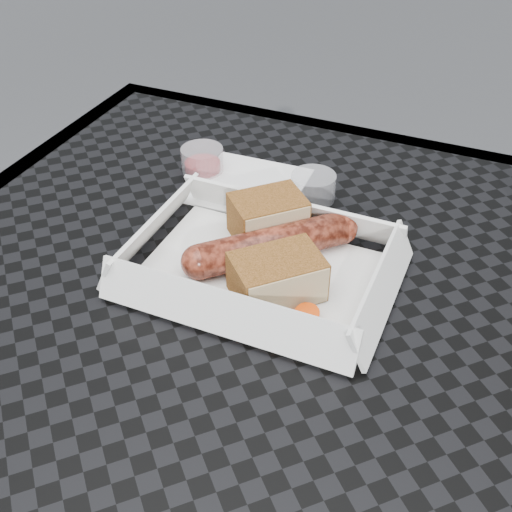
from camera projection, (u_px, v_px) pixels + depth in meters
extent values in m
cube|color=black|center=(274.00, 335.00, 0.56)|extent=(0.80, 0.80, 0.01)
cube|color=black|center=(384.00, 146.00, 0.85)|extent=(0.80, 0.03, 0.03)
cylinder|color=black|center=(164.00, 298.00, 1.16)|extent=(0.03, 0.03, 0.73)
cube|color=white|center=(260.00, 273.00, 0.62)|extent=(0.22, 0.15, 0.00)
cylinder|color=maroon|center=(272.00, 244.00, 0.62)|extent=(0.13, 0.13, 0.03)
sphere|color=maroon|center=(341.00, 228.00, 0.64)|extent=(0.03, 0.03, 0.03)
sphere|color=maroon|center=(199.00, 262.00, 0.60)|extent=(0.03, 0.03, 0.03)
cube|color=brown|center=(268.00, 217.00, 0.65)|extent=(0.09, 0.09, 0.04)
cube|color=brown|center=(277.00, 277.00, 0.58)|extent=(0.09, 0.09, 0.04)
cylinder|color=#EB450A|center=(294.00, 301.00, 0.58)|extent=(0.02, 0.02, 0.00)
torus|color=white|center=(300.00, 307.00, 0.57)|extent=(0.02, 0.02, 0.00)
cube|color=#B2D17F|center=(306.00, 303.00, 0.58)|extent=(0.02, 0.02, 0.00)
cube|color=white|center=(249.00, 186.00, 0.74)|extent=(0.12, 0.12, 0.00)
cylinder|color=maroon|center=(202.00, 160.00, 0.76)|extent=(0.05, 0.05, 0.03)
cylinder|color=silver|center=(313.00, 187.00, 0.71)|extent=(0.05, 0.05, 0.03)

